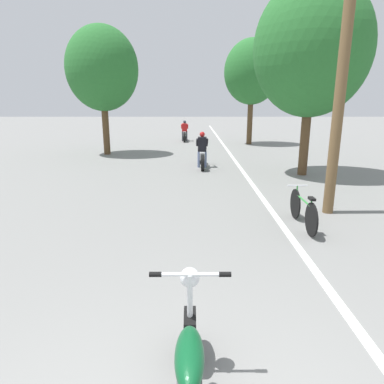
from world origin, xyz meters
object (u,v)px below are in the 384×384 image
(roadside_tree_right_near, at_px, (314,49))
(roadside_tree_left, at_px, (103,69))
(motorcycle_rider_far, at_px, (186,133))
(motorcycle_rider_lead, at_px, (203,154))
(bicycle_parked, at_px, (304,210))
(roadside_tree_right_far, at_px, (253,72))
(motorcycle_foreground, at_px, (191,371))
(utility_pole, at_px, (346,54))

(roadside_tree_right_near, xyz_separation_m, roadside_tree_left, (-8.27, 4.98, -0.20))
(roadside_tree_left, distance_m, motorcycle_rider_far, 7.87)
(motorcycle_rider_lead, relative_size, bicycle_parked, 1.22)
(roadside_tree_right_near, height_order, roadside_tree_left, roadside_tree_right_near)
(roadside_tree_right_far, distance_m, roadside_tree_left, 8.92)
(motorcycle_foreground, height_order, bicycle_parked, motorcycle_foreground)
(roadside_tree_right_near, relative_size, motorcycle_rider_lead, 3.06)
(bicycle_parked, bearing_deg, motorcycle_rider_far, 99.87)
(roadside_tree_right_far, distance_m, bicycle_parked, 15.14)
(utility_pole, xyz_separation_m, motorcycle_rider_lead, (-2.84, 5.84, -3.01))
(roadside_tree_right_far, bearing_deg, motorcycle_rider_far, 157.69)
(roadside_tree_right_far, xyz_separation_m, motorcycle_foreground, (-3.58, -19.08, -3.84))
(roadside_tree_right_far, relative_size, motorcycle_foreground, 3.23)
(motorcycle_foreground, xyz_separation_m, motorcycle_rider_far, (-0.48, 20.75, 0.10))
(utility_pole, height_order, motorcycle_rider_far, utility_pole)
(bicycle_parked, bearing_deg, roadside_tree_right_near, 72.69)
(motorcycle_rider_lead, bearing_deg, motorcycle_foreground, -92.14)
(roadside_tree_right_far, bearing_deg, roadside_tree_left, -151.44)
(roadside_tree_right_near, bearing_deg, motorcycle_rider_far, 112.37)
(motorcycle_foreground, bearing_deg, roadside_tree_right_near, 67.80)
(roadside_tree_right_far, relative_size, motorcycle_rider_lead, 2.90)
(roadside_tree_right_near, distance_m, roadside_tree_left, 9.66)
(utility_pole, relative_size, roadside_tree_right_far, 1.12)
(roadside_tree_right_near, xyz_separation_m, motorcycle_rider_far, (-4.49, 10.91, -3.75))
(motorcycle_foreground, relative_size, motorcycle_rider_lead, 0.90)
(motorcycle_foreground, distance_m, motorcycle_rider_far, 20.75)
(roadside_tree_right_far, bearing_deg, bicycle_parked, -94.80)
(roadside_tree_left, height_order, motorcycle_foreground, roadside_tree_left)
(motorcycle_foreground, distance_m, bicycle_parked, 5.08)
(motorcycle_foreground, relative_size, motorcycle_rider_far, 0.94)
(bicycle_parked, bearing_deg, roadside_tree_right_far, 85.20)
(utility_pole, xyz_separation_m, bicycle_parked, (-0.91, -0.95, -3.18))
(roadside_tree_left, xyz_separation_m, bicycle_parked, (6.61, -10.32, -3.70))
(roadside_tree_right_far, xyz_separation_m, motorcycle_rider_far, (-4.05, 1.66, -3.74))
(utility_pole, distance_m, roadside_tree_right_far, 13.65)
(roadside_tree_right_far, xyz_separation_m, motorcycle_rider_lead, (-3.15, -7.79, -3.73))
(roadside_tree_right_far, height_order, motorcycle_rider_lead, roadside_tree_right_far)
(motorcycle_foreground, bearing_deg, utility_pole, 59.08)
(utility_pole, distance_m, motorcycle_rider_far, 16.03)
(roadside_tree_left, relative_size, motorcycle_rider_lead, 2.84)
(utility_pole, relative_size, roadside_tree_left, 1.14)
(motorcycle_rider_lead, xyz_separation_m, motorcycle_rider_far, (-0.90, 9.46, -0.01))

